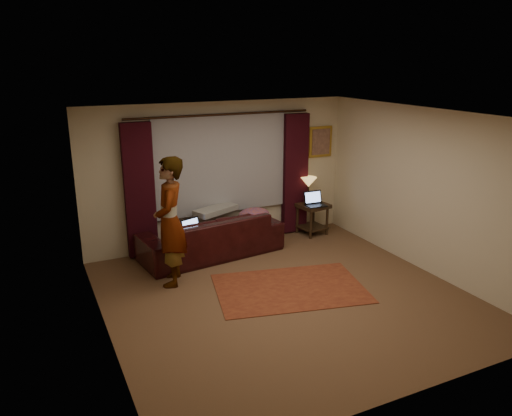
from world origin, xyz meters
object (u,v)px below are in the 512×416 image
at_px(laptop_table, 316,199).
at_px(person, 170,222).
at_px(laptop_sofa, 195,228).
at_px(end_table, 312,219).
at_px(tiffany_lamp, 308,190).
at_px(sofa, 211,228).

height_order(laptop_table, person, person).
xyz_separation_m(laptop_sofa, end_table, (2.53, 0.42, -0.32)).
bearing_deg(end_table, person, -162.43).
relative_size(laptop_table, person, 0.20).
relative_size(laptop_sofa, tiffany_lamp, 0.77).
bearing_deg(end_table, laptop_sofa, -170.57).
bearing_deg(person, end_table, 127.50).
bearing_deg(sofa, laptop_sofa, 26.33).
distance_m(sofa, person, 1.32).
xyz_separation_m(tiffany_lamp, laptop_table, (0.01, -0.28, -0.12)).
relative_size(end_table, person, 0.31).
bearing_deg(laptop_sofa, sofa, 13.74).
bearing_deg(laptop_sofa, end_table, -10.23).
xyz_separation_m(laptop_sofa, person, (-0.58, -0.56, 0.36)).
xyz_separation_m(laptop_sofa, tiffany_lamp, (2.49, 0.54, 0.24)).
relative_size(sofa, laptop_sofa, 6.32).
bearing_deg(person, sofa, 150.49).
distance_m(laptop_sofa, person, 0.88).
bearing_deg(end_table, tiffany_lamp, 107.02).
relative_size(tiffany_lamp, laptop_table, 1.26).
height_order(laptop_sofa, tiffany_lamp, tiffany_lamp).
xyz_separation_m(laptop_sofa, laptop_table, (2.50, 0.26, 0.12)).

